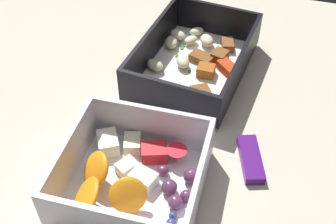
{
  "coord_description": "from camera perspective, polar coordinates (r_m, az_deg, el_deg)",
  "views": [
    {
      "loc": [
        37.37,
        11.19,
        44.22
      ],
      "look_at": [
        -1.45,
        -0.27,
        4.0
      ],
      "focal_mm": 45.86,
      "sensor_mm": 36.0,
      "label": 1
    }
  ],
  "objects": [
    {
      "name": "table_surface",
      "position": [
        0.58,
        -0.15,
        -3.11
      ],
      "size": [
        80.0,
        80.0,
        2.0
      ],
      "primitive_type": "cube",
      "color": "beige",
      "rests_on": "ground"
    },
    {
      "name": "pasta_container",
      "position": [
        0.66,
        3.54,
        6.78
      ],
      "size": [
        22.71,
        16.96,
        6.01
      ],
      "rotation": [
        0.0,
        0.0,
        -0.11
      ],
      "color": "white",
      "rests_on": "table_surface"
    },
    {
      "name": "fruit_bowl",
      "position": [
        0.5,
        -4.86,
        -8.54
      ],
      "size": [
        15.86,
        16.27,
        6.41
      ],
      "rotation": [
        0.0,
        0.0,
        0.03
      ],
      "color": "white",
      "rests_on": "table_surface"
    },
    {
      "name": "candy_bar",
      "position": [
        0.54,
        10.92,
        -6.14
      ],
      "size": [
        7.4,
        4.5,
        1.2
      ],
      "primitive_type": "cube",
      "rotation": [
        0.0,
        0.0,
        0.32
      ],
      "color": "#51197A",
      "rests_on": "table_surface"
    }
  ]
}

